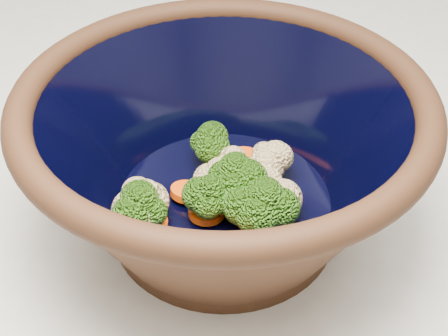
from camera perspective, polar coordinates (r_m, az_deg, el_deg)
mixing_bowl at (r=0.48m, az=0.00°, el=1.20°), size 0.38×0.38×0.14m
vegetable_pile at (r=0.48m, az=-0.45°, el=-1.91°), size 0.14×0.14×0.05m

